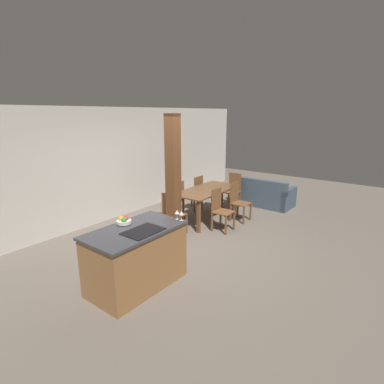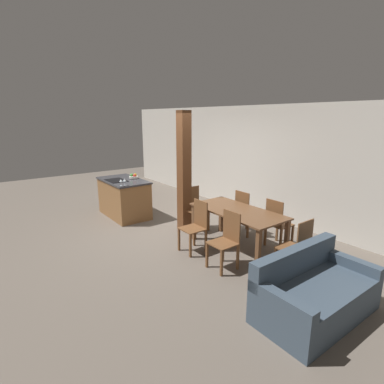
# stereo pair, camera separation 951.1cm
# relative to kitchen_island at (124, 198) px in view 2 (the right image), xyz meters

# --- Properties ---
(ground_plane) EXTENTS (16.00, 16.00, 0.00)m
(ground_plane) POSITION_rel_kitchen_island_xyz_m (1.49, 0.35, -0.46)
(ground_plane) COLOR #665B51
(wall_back) EXTENTS (11.20, 0.08, 2.70)m
(wall_back) POSITION_rel_kitchen_island_xyz_m (1.49, 2.78, 0.89)
(wall_back) COLOR beige
(wall_back) RESTS_ON ground_plane
(kitchen_island) EXTENTS (1.47, 0.83, 0.93)m
(kitchen_island) POSITION_rel_kitchen_island_xyz_m (0.00, 0.00, 0.00)
(kitchen_island) COLOR olive
(kitchen_island) RESTS_ON ground_plane
(fruit_bowl) EXTENTS (0.23, 0.23, 0.11)m
(fruit_bowl) POSITION_rel_kitchen_island_xyz_m (0.03, 0.27, 0.51)
(fruit_bowl) COLOR silver
(fruit_bowl) RESTS_ON kitchen_island
(wine_glass_near) EXTENTS (0.07, 0.07, 0.15)m
(wine_glass_near) POSITION_rel_kitchen_island_xyz_m (0.66, -0.34, 0.59)
(wine_glass_near) COLOR silver
(wine_glass_near) RESTS_ON kitchen_island
(wine_glass_middle) EXTENTS (0.07, 0.07, 0.15)m
(wine_glass_middle) POSITION_rel_kitchen_island_xyz_m (0.66, -0.25, 0.59)
(wine_glass_middle) COLOR silver
(wine_glass_middle) RESTS_ON kitchen_island
(dining_table) EXTENTS (1.80, 0.87, 0.76)m
(dining_table) POSITION_rel_kitchen_island_xyz_m (3.08, 0.85, 0.19)
(dining_table) COLOR brown
(dining_table) RESTS_ON ground_plane
(dining_chair_near_left) EXTENTS (0.40, 0.40, 0.94)m
(dining_chair_near_left) POSITION_rel_kitchen_island_xyz_m (2.68, 0.19, 0.03)
(dining_chair_near_left) COLOR brown
(dining_chair_near_left) RESTS_ON ground_plane
(dining_chair_near_right) EXTENTS (0.40, 0.40, 0.94)m
(dining_chair_near_right) POSITION_rel_kitchen_island_xyz_m (3.49, 0.19, 0.03)
(dining_chair_near_right) COLOR brown
(dining_chair_near_right) RESTS_ON ground_plane
(dining_chair_far_left) EXTENTS (0.40, 0.40, 0.94)m
(dining_chair_far_left) POSITION_rel_kitchen_island_xyz_m (2.68, 1.50, 0.03)
(dining_chair_far_left) COLOR brown
(dining_chair_far_left) RESTS_ON ground_plane
(dining_chair_far_right) EXTENTS (0.40, 0.40, 0.94)m
(dining_chair_far_right) POSITION_rel_kitchen_island_xyz_m (3.49, 1.50, 0.03)
(dining_chair_far_right) COLOR brown
(dining_chair_far_right) RESTS_ON ground_plane
(dining_chair_head_end) EXTENTS (0.40, 0.40, 0.94)m
(dining_chair_head_end) POSITION_rel_kitchen_island_xyz_m (1.80, 0.85, 0.03)
(dining_chair_head_end) COLOR brown
(dining_chair_head_end) RESTS_ON ground_plane
(dining_chair_foot_end) EXTENTS (0.40, 0.40, 0.94)m
(dining_chair_foot_end) POSITION_rel_kitchen_island_xyz_m (4.36, 0.85, 0.03)
(dining_chair_foot_end) COLOR brown
(dining_chair_foot_end) RESTS_ON ground_plane
(couch) EXTENTS (0.86, 1.61, 0.80)m
(couch) POSITION_rel_kitchen_island_xyz_m (5.04, 0.24, -0.19)
(couch) COLOR #3D4C5B
(couch) RESTS_ON ground_plane
(timber_post) EXTENTS (0.23, 0.23, 2.56)m
(timber_post) POSITION_rel_kitchen_island_xyz_m (1.64, 0.67, 0.81)
(timber_post) COLOR brown
(timber_post) RESTS_ON ground_plane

